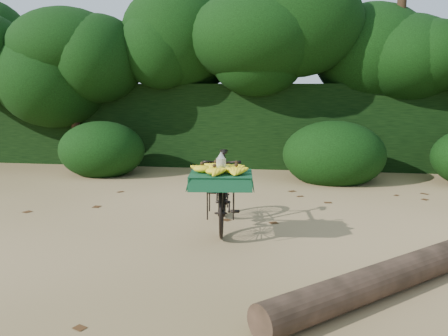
# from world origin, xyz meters

# --- Properties ---
(ground) EXTENTS (80.00, 80.00, 0.00)m
(ground) POSITION_xyz_m (0.00, 0.00, 0.00)
(ground) COLOR tan
(ground) RESTS_ON ground
(vendor_bicycle) EXTENTS (0.75, 1.72, 0.95)m
(vendor_bicycle) POSITION_xyz_m (-0.08, 1.10, 0.49)
(vendor_bicycle) COLOR black
(vendor_bicycle) RESTS_ON ground
(fallen_log) EXTENTS (2.99, 2.85, 0.28)m
(fallen_log) POSITION_xyz_m (1.98, -0.22, 0.14)
(fallen_log) COLOR brown
(fallen_log) RESTS_ON ground
(hedge_backdrop) EXTENTS (26.00, 1.80, 1.80)m
(hedge_backdrop) POSITION_xyz_m (0.00, 6.30, 0.90)
(hedge_backdrop) COLOR black
(hedge_backdrop) RESTS_ON ground
(tree_row) EXTENTS (14.50, 2.00, 4.00)m
(tree_row) POSITION_xyz_m (-0.65, 5.50, 2.00)
(tree_row) COLOR black
(tree_row) RESTS_ON ground
(bush_clumps) EXTENTS (8.80, 1.70, 0.90)m
(bush_clumps) POSITION_xyz_m (0.50, 4.30, 0.45)
(bush_clumps) COLOR black
(bush_clumps) RESTS_ON ground
(leaf_litter) EXTENTS (7.00, 7.30, 0.01)m
(leaf_litter) POSITION_xyz_m (0.00, 0.65, 0.01)
(leaf_litter) COLOR #452912
(leaf_litter) RESTS_ON ground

